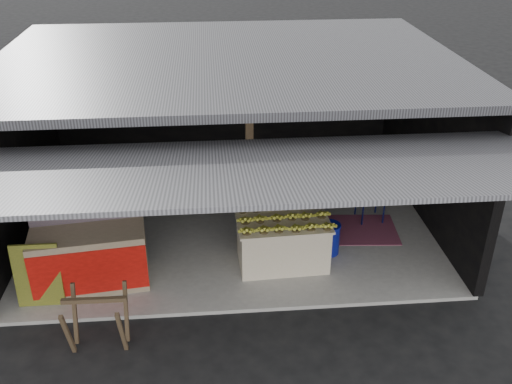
{
  "coord_description": "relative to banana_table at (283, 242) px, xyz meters",
  "views": [
    {
      "loc": [
        -0.3,
        -6.31,
        5.31
      ],
      "look_at": [
        0.38,
        1.56,
        1.1
      ],
      "focal_mm": 40.0,
      "sensor_mm": 36.0,
      "label": 1
    }
  ],
  "objects": [
    {
      "name": "water_barrel",
      "position": [
        0.79,
        0.23,
        -0.14
      ],
      "size": [
        0.34,
        0.34,
        0.5
      ],
      "primitive_type": "cylinder",
      "color": "#0C158C",
      "rests_on": "concrete_slab"
    },
    {
      "name": "concrete_slab",
      "position": [
        -0.75,
        1.41,
        -0.42
      ],
      "size": [
        7.0,
        5.0,
        0.06
      ],
      "primitive_type": "cube",
      "color": "gray",
      "rests_on": "ground"
    },
    {
      "name": "magenta_rug",
      "position": [
        1.36,
        0.88,
        -0.39
      ],
      "size": [
        1.58,
        1.12,
        0.01
      ],
      "primitive_type": "cube",
      "rotation": [
        0.0,
        0.0,
        -0.08
      ],
      "color": "maroon",
      "rests_on": "concrete_slab"
    },
    {
      "name": "plastic_chair",
      "position": [
        1.72,
        1.33,
        0.19
      ],
      "size": [
        0.5,
        0.5,
        0.99
      ],
      "rotation": [
        0.0,
        0.0,
        0.07
      ],
      "color": "#090C32",
      "rests_on": "concrete_slab"
    },
    {
      "name": "sawhorse",
      "position": [
        -2.59,
        -1.61,
        0.06
      ],
      "size": [
        0.81,
        0.72,
        0.8
      ],
      "rotation": [
        0.0,
        0.0,
        -0.02
      ],
      "color": "brown",
      "rests_on": "ground"
    },
    {
      "name": "picture_frames",
      "position": [
        -0.92,
        3.81,
        1.48
      ],
      "size": [
        1.62,
        0.04,
        0.46
      ],
      "color": "black",
      "rests_on": "shophouse"
    },
    {
      "name": "banana_table",
      "position": [
        0.0,
        0.0,
        0.0
      ],
      "size": [
        1.45,
        0.94,
        0.78
      ],
      "rotation": [
        0.0,
        0.0,
        0.04
      ],
      "color": "silver",
      "rests_on": "concrete_slab"
    },
    {
      "name": "shophouse",
      "position": [
        -0.75,
        1.73,
        1.65
      ],
      "size": [
        7.4,
        7.29,
        3.02
      ],
      "color": "black",
      "rests_on": "ground"
    },
    {
      "name": "white_crate",
      "position": [
        0.0,
        0.91,
        0.09
      ],
      "size": [
        0.88,
        0.62,
        0.95
      ],
      "rotation": [
        0.0,
        0.0,
        -0.04
      ],
      "color": "white",
      "rests_on": "concrete_slab"
    },
    {
      "name": "banana_pile",
      "position": [
        -0.0,
        0.0,
        0.46
      ],
      "size": [
        1.34,
        0.84,
        0.15
      ],
      "primitive_type": null,
      "rotation": [
        0.0,
        0.0,
        0.04
      ],
      "color": "gold",
      "rests_on": "banana_table"
    },
    {
      "name": "ground",
      "position": [
        -0.75,
        -1.09,
        -0.45
      ],
      "size": [
        80.0,
        80.0,
        0.0
      ],
      "primitive_type": "plane",
      "color": "black",
      "rests_on": "ground"
    },
    {
      "name": "green_signboard",
      "position": [
        -3.54,
        -0.7,
        0.1
      ],
      "size": [
        0.65,
        0.13,
        0.97
      ],
      "primitive_type": "cube",
      "rotation": [
        -0.09,
        0.0,
        0.0
      ],
      "color": "black",
      "rests_on": "concrete_slab"
    },
    {
      "name": "neighbor_stall",
      "position": [
        -2.88,
        -0.28,
        0.11
      ],
      "size": [
        1.7,
        0.92,
        1.68
      ],
      "rotation": [
        0.0,
        0.0,
        0.12
      ],
      "color": "#998466",
      "rests_on": "concrete_slab"
    }
  ]
}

